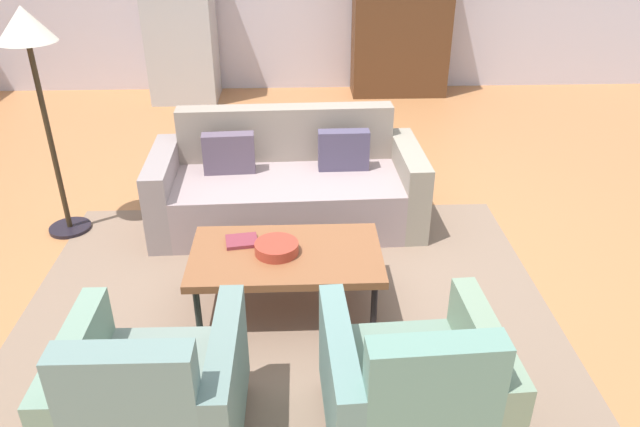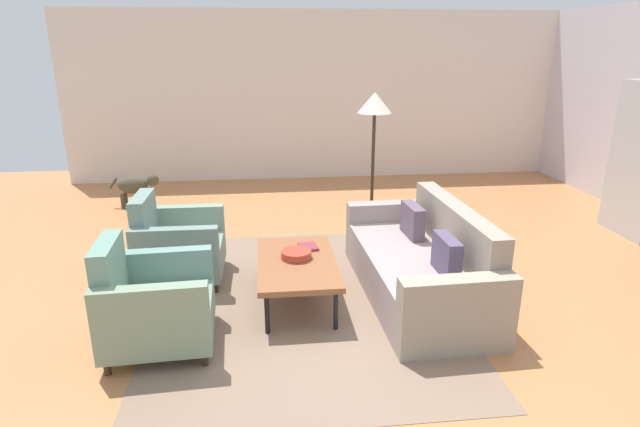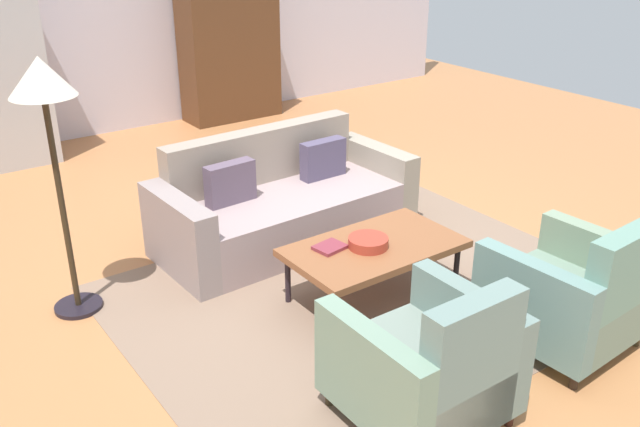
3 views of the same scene
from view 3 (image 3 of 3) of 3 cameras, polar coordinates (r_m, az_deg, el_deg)
ground_plane at (r=5.52m, az=1.56°, el=-3.13°), size 11.72×11.72×0.00m
wall_back at (r=8.70m, az=-15.97°, el=15.81°), size 9.77×0.12×2.80m
area_rug at (r=4.96m, az=3.99°, el=-6.49°), size 3.40×2.60×0.01m
couch at (r=5.65m, az=-3.27°, el=0.76°), size 2.13×0.97×0.86m
coffee_table at (r=4.75m, az=4.50°, el=-2.96°), size 1.20×0.70×0.40m
armchair_left at (r=3.69m, az=9.05°, el=-12.48°), size 0.81×0.81×0.88m
armchair_right at (r=4.50m, az=20.18°, el=-6.50°), size 0.84×0.84×0.88m
fruit_bowl at (r=4.69m, az=4.00°, el=-2.39°), size 0.27×0.27×0.07m
book_stack at (r=4.66m, az=0.82°, el=-2.80°), size 0.22×0.19×0.02m
cabinet at (r=8.94m, az=-7.52°, el=13.46°), size 1.20×0.51×1.80m
refrigerator at (r=7.94m, az=-24.88°, el=10.30°), size 0.80×0.73×1.85m
floor_lamp at (r=4.51m, az=-21.77°, el=8.54°), size 0.40×0.40×1.72m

